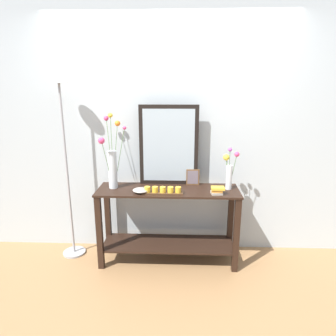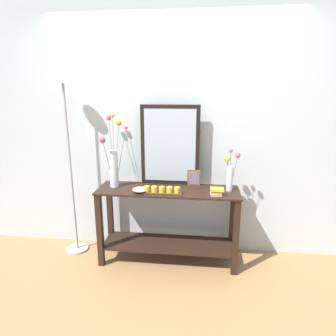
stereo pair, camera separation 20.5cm
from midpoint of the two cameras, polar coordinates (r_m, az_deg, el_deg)
The scene contains 11 objects.
ground_plane at distance 3.28m, azimuth 1.88°, elevation -17.51°, with size 7.00×6.00×0.02m, color #997047.
wall_back at distance 3.13m, azimuth 2.60°, elevation 7.55°, with size 6.40×0.08×2.70m, color #B2BCC1.
console_table at distance 3.05m, azimuth 1.96°, elevation -9.76°, with size 1.42×0.43×0.79m.
mirror_leaning at distance 3.00m, azimuth 2.38°, elevation 4.38°, with size 0.60×0.03×0.82m.
tall_vase_left at distance 2.98m, azimuth -8.67°, elevation 1.41°, with size 0.24×0.30×0.74m.
vase_right at distance 2.93m, azimuth 13.95°, elevation -0.64°, with size 0.15×0.10×0.42m.
candle_tray at distance 2.81m, azimuth 0.88°, elevation -4.43°, with size 0.39×0.09×0.07m.
picture_frame_small at distance 3.05m, azimuth 6.99°, elevation -1.91°, with size 0.13×0.01×0.17m.
decorative_bowl at distance 2.85m, azimuth -3.34°, elevation -4.22°, with size 0.16×0.16×0.04m.
book_stack at distance 2.81m, azimuth 11.51°, elevation -4.56°, with size 0.13×0.10×0.07m.
floor_lamp at distance 3.15m, azimuth -17.20°, elevation 5.89°, with size 0.24×0.24×1.92m.
Camera 2 is at (0.32, -2.76, 1.75)m, focal length 31.30 mm.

